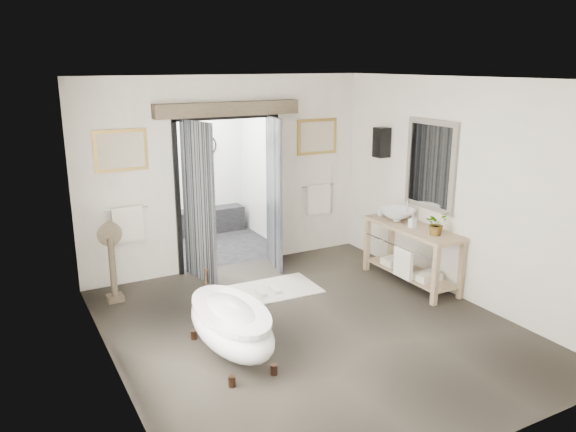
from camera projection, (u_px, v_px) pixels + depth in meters
The scene contains 13 objects.
ground_plane at pixel (312, 329), 6.69m from camera, with size 5.00×5.00×0.00m, color #484136.
room_shell at pixel (316, 178), 6.09m from camera, with size 4.52×5.02×2.91m.
shower_room at pixel (196, 190), 9.84m from camera, with size 2.22×2.01×2.51m.
back_wall_dressing at pixel (232, 168), 8.24m from camera, with size 3.82×0.80×2.52m.
clawfoot_tub at pixel (231, 324), 5.97m from camera, with size 0.70×1.57×0.77m.
vanity at pixel (411, 250), 7.92m from camera, with size 0.57×1.60×0.85m.
pedestal_mirror at pixel (113, 268), 7.36m from camera, with size 0.32×0.21×1.09m.
rug at pixel (274, 289), 7.84m from camera, with size 1.20×0.80×0.01m, color beige.
slippers at pixel (268, 291), 7.70m from camera, with size 0.33×0.25×0.05m.
basin at pixel (397, 215), 8.10m from camera, with size 0.52×0.52×0.18m, color white.
plant at pixel (436, 223), 7.42m from camera, with size 0.29×0.25×0.32m, color gray.
soap_bottle_a at pixel (412, 221), 7.77m from camera, with size 0.08×0.09×0.19m, color gray.
soap_bottle_b at pixel (380, 211), 8.35m from camera, with size 0.12×0.12×0.16m, color gray.
Camera 1 is at (-3.16, -5.22, 3.06)m, focal length 35.00 mm.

